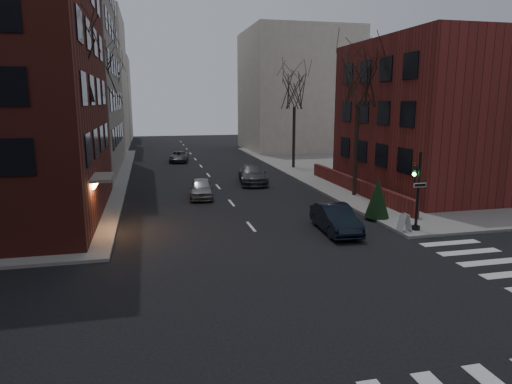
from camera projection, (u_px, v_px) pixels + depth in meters
ground at (342, 336)px, 13.08m from camera, size 160.00×160.00×0.00m
sidewalk_far_right at (481, 164)px, 48.20m from camera, size 44.00×44.00×0.15m
building_left_tan at (1, 14)px, 39.01m from camera, size 18.00×18.00×28.00m
building_right_brick at (447, 117)px, 33.84m from camera, size 12.00×14.00×11.00m
low_wall_right at (355, 185)px, 33.18m from camera, size 0.35×16.00×1.00m
building_distant_la at (70, 83)px, 60.48m from camera, size 14.00×16.00×18.00m
building_distant_ra at (297, 91)px, 62.62m from camera, size 14.00×14.00×16.00m
building_distant_lb at (100, 99)px, 77.55m from camera, size 10.00×12.00×14.00m
traffic_signal at (417, 196)px, 23.07m from camera, size 0.76×0.44×4.00m
tree_left_a at (71, 64)px, 22.83m from camera, size 4.18×4.18×10.26m
tree_left_b at (96, 70)px, 34.20m from camera, size 4.40×4.40×10.80m
tree_left_c at (111, 88)px, 47.74m from camera, size 3.96×3.96×9.72m
tree_right_a at (359, 80)px, 30.67m from camera, size 3.96×3.96×9.72m
tree_right_b at (295, 91)px, 44.12m from camera, size 3.74×3.74×9.18m
streetlamp_near at (104, 137)px, 31.43m from camera, size 0.36×0.36×6.28m
streetlamp_far at (120, 123)px, 50.52m from camera, size 0.36×0.36×6.28m
parked_sedan at (336, 219)px, 23.39m from camera, size 1.72×4.38×1.42m
car_lane_silver at (201, 188)px, 31.76m from camera, size 2.02×4.11×1.35m
car_lane_gray at (253, 174)px, 37.37m from camera, size 2.82×5.52×1.53m
car_lane_far at (179, 157)px, 50.63m from camera, size 2.43×4.41×1.17m
sandwich_board at (405, 222)px, 23.12m from camera, size 0.41×0.57×0.90m
evergreen_shrub at (378, 197)px, 25.76m from camera, size 1.54×1.54×2.28m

